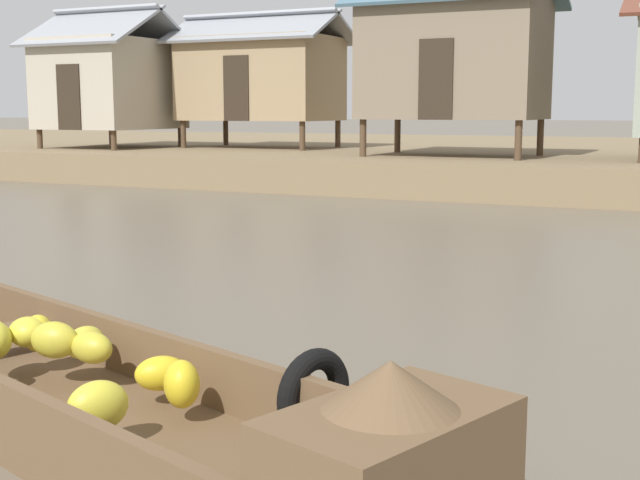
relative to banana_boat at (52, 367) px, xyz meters
name	(u,v)px	position (x,y,z in m)	size (l,w,h in m)	color
ground_plane	(321,268)	(-0.67, 5.26, -0.30)	(300.00, 300.00, 0.00)	#665B4C
riverbank_strip	(576,159)	(-0.67, 23.10, 0.09)	(160.00, 20.00, 0.77)	#7F6B4C
banana_boat	(52,367)	(0.00, 0.00, 0.00)	(6.09, 2.90, 0.90)	brown
stilt_house_left	(110,82)	(-13.03, 16.64, 2.39)	(3.77, 4.05, 4.06)	#4C3826
stilt_house_mid_left	(261,77)	(-8.94, 18.37, 2.53)	(5.00, 3.22, 3.90)	#4C3826
stilt_house_mid_right	(454,57)	(-2.47, 16.32, 2.81)	(4.81, 3.21, 4.37)	#4C3826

